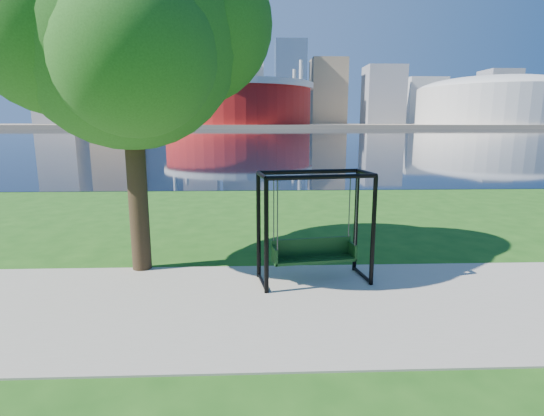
{
  "coord_description": "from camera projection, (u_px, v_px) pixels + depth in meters",
  "views": [
    {
      "loc": [
        -0.52,
        -7.26,
        3.08
      ],
      "look_at": [
        -0.24,
        0.0,
        1.61
      ],
      "focal_mm": 28.0,
      "sensor_mm": 36.0,
      "label": 1
    }
  ],
  "objects": [
    {
      "name": "far_bank",
      "position": [
        256.0,
        125.0,
        307.26
      ],
      "size": [
        900.0,
        228.0,
        2.0
      ],
      "primitive_type": "cube",
      "color": "#937F60",
      "rests_on": "ground"
    },
    {
      "name": "park_tree",
      "position": [
        126.0,
        30.0,
        8.16
      ],
      "size": [
        5.61,
        5.07,
        6.97
      ],
      "color": "black",
      "rests_on": "ground"
    },
    {
      "name": "path",
      "position": [
        287.0,
        305.0,
        7.25
      ],
      "size": [
        120.0,
        4.0,
        0.03
      ],
      "primitive_type": "cube",
      "color": "#9E937F",
      "rests_on": "ground"
    },
    {
      "name": "river",
      "position": [
        257.0,
        135.0,
        107.65
      ],
      "size": [
        900.0,
        180.0,
        0.02
      ],
      "primitive_type": "cube",
      "color": "black",
      "rests_on": "ground"
    },
    {
      "name": "stadium",
      "position": [
        238.0,
        102.0,
        234.71
      ],
      "size": [
        83.0,
        83.0,
        32.0
      ],
      "color": "maroon",
      "rests_on": "far_bank"
    },
    {
      "name": "skyline",
      "position": [
        250.0,
        77.0,
        313.3
      ],
      "size": [
        392.0,
        66.0,
        96.5
      ],
      "color": "gray",
      "rests_on": "far_bank"
    },
    {
      "name": "arena",
      "position": [
        494.0,
        99.0,
        239.91
      ],
      "size": [
        84.0,
        84.0,
        26.56
      ],
      "color": "beige",
      "rests_on": "far_bank"
    },
    {
      "name": "ground",
      "position": [
        285.0,
        294.0,
        7.74
      ],
      "size": [
        900.0,
        900.0,
        0.0
      ],
      "primitive_type": "plane",
      "color": "#1E5114",
      "rests_on": "ground"
    },
    {
      "name": "swing",
      "position": [
        314.0,
        230.0,
        8.17
      ],
      "size": [
        2.24,
        1.24,
        2.17
      ],
      "rotation": [
        0.0,
        0.0,
        0.16
      ],
      "color": "black",
      "rests_on": "ground"
    }
  ]
}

